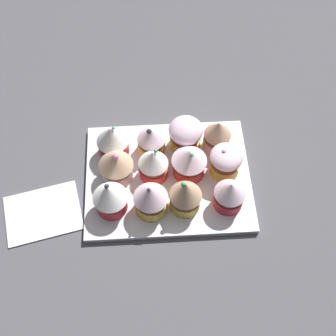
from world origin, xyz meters
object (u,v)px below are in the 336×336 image
Objects in this scene: cupcake_3 at (112,140)px; cupcake_7 at (116,165)px; cupcake_9 at (185,195)px; cupcake_10 at (151,198)px; cupcake_5 at (189,161)px; cupcake_4 at (226,161)px; cupcake_8 at (230,194)px; cupcake_6 at (153,164)px; napkin at (43,213)px; cupcake_1 at (186,134)px; cupcake_0 at (217,135)px; cupcake_11 at (110,197)px; cupcake_2 at (151,140)px; baking_tray at (168,177)px.

cupcake_3 reaches higher than cupcake_7.
cupcake_9 is 6.26cm from cupcake_10.
cupcake_3 is 1.06× the size of cupcake_5.
cupcake_9 is at bearing 40.79° from cupcake_4.
cupcake_8 is (-6.73, 7.17, -0.16)cm from cupcake_5.
cupcake_6 is 0.94× the size of cupcake_9.
napkin is at bearing -0.86° from cupcake_9.
cupcake_7 is (13.60, 6.46, 0.26)cm from cupcake_1.
cupcake_1 is at bearing -63.22° from cupcake_8.
cupcake_0 is at bearing -86.82° from cupcake_8.
cupcake_3 is at bearing -137.66° from napkin.
cupcake_3 is 18.25cm from cupcake_9.
cupcake_10 is at bearing 1.83° from cupcake_9.
cupcake_0 is at bearing -148.78° from cupcake_11.
cupcake_7 is (13.77, -0.05, -0.02)cm from cupcake_5.
cupcake_7 is 6.89cm from cupcake_11.
cupcake_2 is 0.89× the size of cupcake_3.
baking_tray is 4.65× the size of cupcake_1.
cupcake_8 is at bearing 116.78° from cupcake_1.
cupcake_4 reaches higher than napkin.
cupcake_8 is (-10.77, 6.45, 4.26)cm from baking_tray.
cupcake_8 reaches higher than cupcake_4.
cupcake_3 reaches higher than cupcake_1.
cupcake_4 is at bearing 179.81° from cupcake_6.
cupcake_6 and cupcake_11 have the same top height.
cupcake_0 is at bearing -135.76° from cupcake_10.
cupcake_3 reaches higher than cupcake_11.
cupcake_4 is 10.83cm from cupcake_9.
cupcake_3 is at bearing -36.15° from cupcake_6.
cupcake_8 is (-13.66, 12.84, 0.23)cm from cupcake_2.
cupcake_1 is 19.72cm from cupcake_11.
cupcake_9 reaches higher than cupcake_2.
cupcake_2 is 8.86cm from cupcake_7.
baking_tray is at bearing 3.17° from cupcake_4.
baking_tray is 4.45× the size of cupcake_2.
cupcake_8 is (-21.14, 12.67, -0.36)cm from cupcake_3.
cupcake_0 is at bearing 173.68° from cupcake_1.
cupcake_9 is at bearing 149.91° from cupcake_7.
cupcake_2 is (2.89, -6.39, 4.03)cm from baking_tray.
cupcake_4 is 0.89× the size of cupcake_7.
cupcake_4 is 0.96× the size of cupcake_8.
cupcake_9 reaches higher than cupcake_6.
cupcake_3 is 1.04× the size of cupcake_11.
cupcake_8 is 0.90× the size of cupcake_10.
cupcake_3 reaches higher than cupcake_0.
cupcake_6 is 8.99cm from cupcake_9.
cupcake_0 is at bearing -146.94° from baking_tray.
cupcake_3 is 1.18× the size of cupcake_4.
cupcake_1 is 0.89× the size of cupcake_7.
cupcake_2 is 1.00× the size of cupcake_8.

